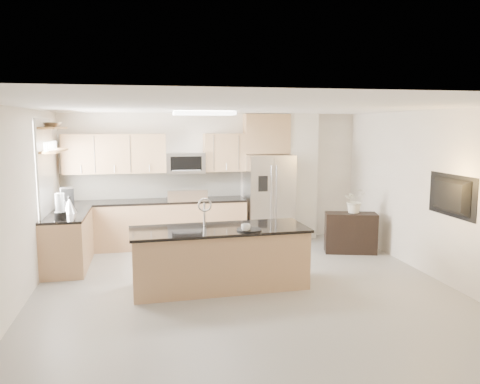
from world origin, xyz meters
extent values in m
plane|color=gray|center=(0.00, 0.00, 0.00)|extent=(6.50, 6.50, 0.00)
cube|color=white|center=(0.00, 0.00, 2.60)|extent=(6.00, 6.50, 0.02)
cube|color=white|center=(0.00, 3.25, 1.30)|extent=(6.00, 0.02, 2.60)
cube|color=white|center=(0.00, -3.25, 1.30)|extent=(6.00, 0.02, 2.60)
cube|color=white|center=(-3.00, 0.00, 1.30)|extent=(0.02, 6.50, 2.60)
cube|color=white|center=(3.00, 0.00, 1.30)|extent=(0.02, 6.50, 2.60)
cube|color=tan|center=(-1.23, 2.92, 0.44)|extent=(3.55, 0.65, 0.88)
cube|color=black|center=(-1.23, 2.92, 0.90)|extent=(3.55, 0.66, 0.04)
cube|color=silver|center=(-1.23, 3.24, 1.18)|extent=(3.55, 0.02, 0.52)
cube|color=tan|center=(-2.67, 1.85, 0.44)|extent=(0.65, 1.50, 0.88)
cube|color=black|center=(-2.67, 1.85, 0.90)|extent=(0.66, 1.50, 0.04)
cube|color=black|center=(-0.60, 2.92, 0.45)|extent=(0.76, 0.64, 0.90)
cube|color=black|center=(-0.60, 2.92, 0.92)|extent=(0.76, 0.62, 0.03)
cube|color=silver|center=(-0.60, 2.62, 1.03)|extent=(0.76, 0.04, 0.22)
cube|color=tan|center=(-1.94, 3.08, 1.83)|extent=(1.92, 0.33, 0.75)
cube|color=tan|center=(0.19, 3.08, 1.83)|extent=(0.82, 0.33, 0.75)
cube|color=silver|center=(-0.60, 3.05, 1.63)|extent=(0.76, 0.40, 0.40)
cube|color=black|center=(-0.60, 2.85, 1.63)|extent=(0.60, 0.02, 0.28)
cube|color=silver|center=(1.06, 2.88, 0.89)|extent=(0.92, 0.75, 1.78)
cube|color=gray|center=(1.06, 2.50, 0.89)|extent=(0.02, 0.01, 1.69)
cube|color=black|center=(0.84, 2.48, 1.25)|extent=(0.18, 0.03, 0.30)
cube|color=white|center=(1.82, 3.10, 1.30)|extent=(0.60, 0.30, 2.60)
cube|color=white|center=(-2.98, 1.85, 1.65)|extent=(0.03, 1.05, 1.55)
cube|color=white|center=(-2.97, 1.85, 1.65)|extent=(0.03, 1.15, 1.65)
cube|color=olive|center=(-2.85, 1.95, 1.95)|extent=(0.30, 1.20, 0.04)
cube|color=olive|center=(-2.85, 1.95, 2.32)|extent=(0.30, 1.20, 0.04)
cube|color=white|center=(-0.40, 1.60, 2.56)|extent=(1.00, 0.50, 0.06)
cube|color=tan|center=(-0.34, 0.39, 0.42)|extent=(2.53, 0.96, 0.85)
cube|color=black|center=(-0.34, 0.39, 0.87)|extent=(2.60, 1.03, 0.04)
cube|color=black|center=(-0.53, 0.39, 0.85)|extent=(0.53, 0.38, 0.01)
cylinder|color=silver|center=(-0.53, 0.60, 1.06)|extent=(0.03, 0.03, 0.34)
torus|color=silver|center=(-0.53, 0.54, 1.21)|extent=(0.21, 0.03, 0.21)
cube|color=black|center=(2.35, 1.77, 0.37)|extent=(1.01, 0.64, 0.75)
imported|color=white|center=(-0.01, 0.10, 0.94)|extent=(0.14, 0.14, 0.11)
cylinder|color=black|center=(0.05, 0.15, 0.90)|extent=(0.43, 0.43, 0.02)
cylinder|color=black|center=(-2.67, 1.30, 0.98)|extent=(0.18, 0.18, 0.12)
cylinder|color=silver|center=(-2.67, 1.30, 1.19)|extent=(0.13, 0.13, 0.29)
cone|color=silver|center=(-2.62, 1.86, 1.05)|extent=(0.23, 0.23, 0.25)
cylinder|color=black|center=(-2.62, 1.86, 1.18)|extent=(0.05, 0.05, 0.05)
cube|color=black|center=(-2.69, 2.11, 1.12)|extent=(0.25, 0.29, 0.39)
cylinder|color=silver|center=(-2.69, 2.04, 1.02)|extent=(0.13, 0.13, 0.14)
imported|color=silver|center=(-2.85, 1.97, 2.39)|extent=(0.41, 0.41, 0.10)
imported|color=silver|center=(2.42, 1.80, 1.10)|extent=(0.74, 0.67, 0.69)
imported|color=black|center=(2.91, -0.20, 1.35)|extent=(0.14, 1.08, 0.62)
camera|label=1|loc=(-1.36, -6.18, 2.36)|focal=35.00mm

